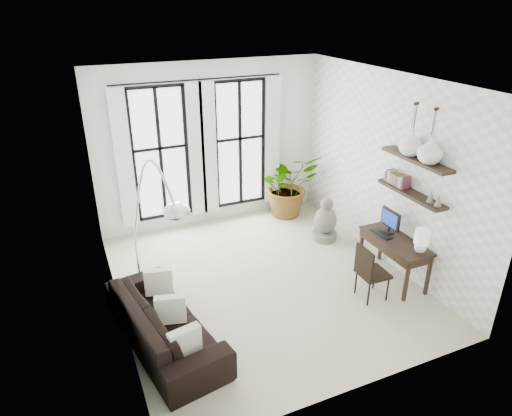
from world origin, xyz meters
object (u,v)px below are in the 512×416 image
plant (288,185)px  desk (398,243)px  buddha (325,222)px  arc_lamp (151,198)px  desk_chair (369,270)px  sofa (164,322)px

plant → desk: (0.42, -2.94, 0.02)m
desk → buddha: desk is taller
arc_lamp → buddha: size_ratio=2.85×
desk → buddha: 1.73m
plant → desk: 2.97m
buddha → arc_lamp: bearing=-162.9°
desk_chair → arc_lamp: 3.36m
sofa → plant: plant is taller
desk_chair → arc_lamp: size_ratio=0.37×
desk → arc_lamp: arc_lamp is taller
desk_chair → arc_lamp: (-2.96, 0.86, 1.35)m
desk → desk_chair: desk is taller
plant → desk: plant is taller
sofa → plant: 4.42m
sofa → arc_lamp: bearing=-19.9°
desk → desk_chair: 0.74m
sofa → desk: bearing=-100.8°
desk_chair → plant: bearing=86.7°
desk → desk_chair: bearing=-162.1°
sofa → desk: (3.75, -0.05, 0.36)m
arc_lamp → buddha: (3.37, 1.04, -1.50)m
sofa → desk_chair: (3.06, -0.27, 0.18)m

